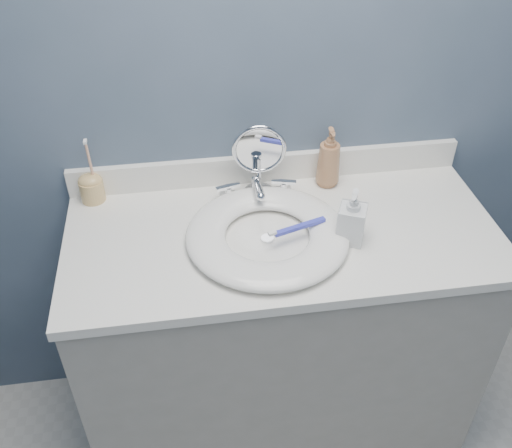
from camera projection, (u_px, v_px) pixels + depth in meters
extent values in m
cube|color=#435365|center=(269.00, 84.00, 1.62)|extent=(2.20, 0.02, 2.40)
cube|color=#A09B92|center=(279.00, 338.00, 1.89)|extent=(1.20, 0.55, 0.85)
cube|color=white|center=(283.00, 236.00, 1.61)|extent=(1.22, 0.57, 0.03)
cube|color=white|center=(268.00, 168.00, 1.78)|extent=(1.22, 0.02, 0.09)
cylinder|color=silver|center=(267.00, 239.00, 1.57)|extent=(0.04, 0.04, 0.01)
cube|color=silver|center=(256.00, 194.00, 1.73)|extent=(0.22, 0.05, 0.01)
cylinder|color=silver|center=(256.00, 187.00, 1.71)|extent=(0.03, 0.03, 0.06)
cylinder|color=silver|center=(258.00, 188.00, 1.66)|extent=(0.02, 0.09, 0.02)
sphere|color=silver|center=(261.00, 197.00, 1.63)|extent=(0.03, 0.03, 0.03)
cylinder|color=silver|center=(228.00, 193.00, 1.71)|extent=(0.02, 0.02, 0.03)
cube|color=silver|center=(228.00, 187.00, 1.70)|extent=(0.08, 0.03, 0.01)
cylinder|color=silver|center=(284.00, 188.00, 1.73)|extent=(0.02, 0.02, 0.03)
cube|color=silver|center=(284.00, 182.00, 1.72)|extent=(0.08, 0.03, 0.01)
cylinder|color=silver|center=(259.00, 192.00, 1.74)|extent=(0.09, 0.09, 0.01)
cylinder|color=silver|center=(259.00, 176.00, 1.71)|extent=(0.01, 0.01, 0.12)
torus|color=silver|center=(259.00, 149.00, 1.65)|extent=(0.16, 0.03, 0.16)
cylinder|color=white|center=(259.00, 149.00, 1.65)|extent=(0.13, 0.02, 0.13)
imported|color=#A8724B|center=(329.00, 157.00, 1.73)|extent=(0.08, 0.08, 0.19)
imported|color=silver|center=(352.00, 216.00, 1.53)|extent=(0.10, 0.10, 0.16)
cylinder|color=tan|center=(92.00, 190.00, 1.70)|extent=(0.07, 0.07, 0.07)
ellipsoid|color=tan|center=(90.00, 181.00, 1.68)|extent=(0.07, 0.06, 0.04)
cylinder|color=#EAA885|center=(90.00, 163.00, 1.64)|extent=(0.01, 0.02, 0.14)
cube|color=white|center=(85.00, 142.00, 1.59)|extent=(0.01, 0.02, 0.01)
cube|color=#363CC1|center=(300.00, 227.00, 1.55)|extent=(0.15, 0.06, 0.01)
cube|color=white|center=(272.00, 233.00, 1.51)|extent=(0.02, 0.02, 0.01)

